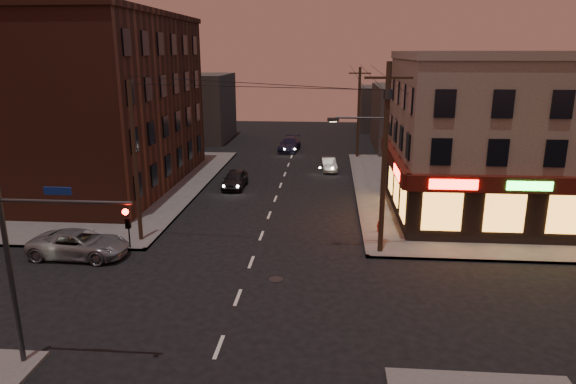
# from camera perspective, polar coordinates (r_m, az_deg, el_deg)

# --- Properties ---
(ground) EXTENTS (120.00, 120.00, 0.00)m
(ground) POSITION_cam_1_polar(r_m,az_deg,el_deg) (23.48, -5.60, -11.59)
(ground) COLOR black
(ground) RESTS_ON ground
(sidewalk_ne) EXTENTS (24.00, 28.00, 0.15)m
(sidewalk_ne) POSITION_cam_1_polar(r_m,az_deg,el_deg) (43.30, 23.47, -0.05)
(sidewalk_ne) COLOR #514F4C
(sidewalk_ne) RESTS_ON ground
(sidewalk_nw) EXTENTS (24.00, 28.00, 0.15)m
(sidewalk_nw) POSITION_cam_1_polar(r_m,az_deg,el_deg) (46.46, -23.65, 0.92)
(sidewalk_nw) COLOR #514F4C
(sidewalk_nw) RESTS_ON ground
(pizza_building) EXTENTS (15.85, 12.85, 10.50)m
(pizza_building) POSITION_cam_1_polar(r_m,az_deg,el_deg) (36.44, 23.97, 5.72)
(pizza_building) COLOR gray
(pizza_building) RESTS_ON sidewalk_ne
(brick_apartment) EXTENTS (12.00, 20.00, 13.00)m
(brick_apartment) POSITION_cam_1_polar(r_m,az_deg,el_deg) (43.84, -20.48, 9.20)
(brick_apartment) COLOR #4C2418
(brick_apartment) RESTS_ON sidewalk_nw
(bg_building_ne_a) EXTENTS (10.00, 12.00, 7.00)m
(bg_building_ne_a) POSITION_cam_1_polar(r_m,az_deg,el_deg) (59.86, 14.47, 8.02)
(bg_building_ne_a) COLOR #3F3D3A
(bg_building_ne_a) RESTS_ON ground
(bg_building_nw) EXTENTS (9.00, 10.00, 8.00)m
(bg_building_nw) POSITION_cam_1_polar(r_m,az_deg,el_deg) (65.17, -10.54, 9.25)
(bg_building_nw) COLOR #3F3D3A
(bg_building_nw) RESTS_ON ground
(bg_building_ne_b) EXTENTS (8.00, 8.00, 6.00)m
(bg_building_ne_b) POSITION_cam_1_polar(r_m,az_deg,el_deg) (73.42, 11.10, 9.09)
(bg_building_ne_b) COLOR #3F3D3A
(bg_building_ne_b) RESTS_ON ground
(utility_pole_main) EXTENTS (4.20, 0.44, 10.00)m
(utility_pole_main) POSITION_cam_1_polar(r_m,az_deg,el_deg) (26.96, 10.49, 4.73)
(utility_pole_main) COLOR #382619
(utility_pole_main) RESTS_ON sidewalk_ne
(utility_pole_far) EXTENTS (0.26, 0.26, 9.00)m
(utility_pole_far) POSITION_cam_1_polar(r_m,az_deg,el_deg) (52.99, 7.84, 8.73)
(utility_pole_far) COLOR #382619
(utility_pole_far) RESTS_ON sidewalk_ne
(utility_pole_west) EXTENTS (0.24, 0.24, 9.00)m
(utility_pole_west) POSITION_cam_1_polar(r_m,az_deg,el_deg) (29.73, -16.62, 3.13)
(utility_pole_west) COLOR #382619
(utility_pole_west) RESTS_ON sidewalk_nw
(traffic_signal) EXTENTS (4.49, 0.32, 6.47)m
(traffic_signal) POSITION_cam_1_polar(r_m,az_deg,el_deg) (18.87, -26.10, -6.27)
(traffic_signal) COLOR #333538
(traffic_signal) RESTS_ON ground
(suv_cross) EXTENTS (5.28, 2.61, 1.44)m
(suv_cross) POSITION_cam_1_polar(r_m,az_deg,el_deg) (29.58, -22.16, -5.38)
(suv_cross) COLOR gray
(suv_cross) RESTS_ON ground
(sedan_near) EXTENTS (1.74, 4.20, 1.42)m
(sedan_near) POSITION_cam_1_polar(r_m,az_deg,el_deg) (41.48, -5.91, 1.44)
(sedan_near) COLOR black
(sedan_near) RESTS_ON ground
(sedan_mid) EXTENTS (1.67, 3.72, 1.19)m
(sedan_mid) POSITION_cam_1_polar(r_m,az_deg,el_deg) (47.39, 4.53, 3.08)
(sedan_mid) COLOR slate
(sedan_mid) RESTS_ON ground
(sedan_far) EXTENTS (2.44, 5.13, 1.44)m
(sedan_far) POSITION_cam_1_polar(r_m,az_deg,el_deg) (56.88, 0.17, 5.31)
(sedan_far) COLOR #1C1C38
(sedan_far) RESTS_ON ground
(fire_hydrant) EXTENTS (0.31, 0.31, 0.69)m
(fire_hydrant) POSITION_cam_1_polar(r_m,az_deg,el_deg) (31.30, 10.10, -3.70)
(fire_hydrant) COLOR #9C1D0E
(fire_hydrant) RESTS_ON sidewalk_ne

